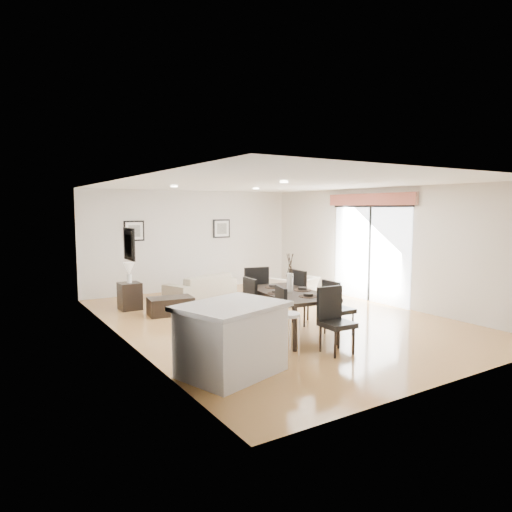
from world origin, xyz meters
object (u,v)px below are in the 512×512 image
coffee_table (171,306)px  side_table (130,296)px  armchair (294,290)px  dining_chair_efar (303,294)px  dining_chair_foot (255,291)px  dining_chair_wfar (245,303)px  dining_table (290,296)px  kitchen_island (232,339)px  bar_stool (289,320)px  sofa (201,285)px  dining_chair_wnear (275,314)px  dining_chair_enear (335,305)px  dining_chair_head (334,316)px

coffee_table → side_table: side_table is taller
armchair → dining_chair_efar: 1.93m
dining_chair_foot → coffee_table: 1.91m
dining_chair_wfar → side_table: 3.26m
dining_table → side_table: 3.95m
dining_chair_wfar → kitchen_island: bearing=-32.5°
dining_chair_foot → bar_stool: (-0.83, -2.26, 0.01)m
sofa → dining_chair_wnear: size_ratio=1.98×
dining_chair_efar → bar_stool: 2.18m
armchair → dining_chair_enear: size_ratio=0.98×
dining_chair_head → dining_chair_foot: size_ratio=0.93×
dining_chair_wfar → bar_stool: (-0.20, -1.58, 0.06)m
dining_chair_wfar → dining_chair_efar: bearing=93.6°
armchair → coffee_table: (-2.87, 0.49, -0.13)m
armchair → bar_stool: bar_stool is taller
dining_chair_head → coffee_table: size_ratio=1.11×
dining_table → kitchen_island: size_ratio=1.19×
bar_stool → dining_table: bearing=53.1°
dining_chair_wnear → coffee_table: 3.12m
dining_chair_wfar → coffee_table: (-0.56, 2.11, -0.37)m
dining_table → dining_chair_head: dining_chair_head is taller
dining_chair_efar → dining_chair_wnear: bearing=127.0°
sofa → armchair: (1.47, -1.95, 0.03)m
dining_chair_wnear → dining_chair_efar: bearing=142.1°
sofa → bar_stool: (-1.03, -5.16, 0.33)m
bar_stool → coffee_table: bearing=95.6°
dining_chair_wnear → side_table: dining_chair_wnear is taller
sofa → dining_chair_head: (-0.18, -5.17, 0.28)m
side_table → bar_stool: size_ratio=0.83×
coffee_table → side_table: 1.10m
armchair → dining_table: 2.69m
dining_chair_foot → coffee_table: (-1.19, 1.43, -0.43)m
dining_chair_efar → side_table: bearing=39.6°
sofa → bar_stool: bearing=58.1°
dining_chair_wnear → dining_chair_wfar: size_ratio=0.99×
dining_table → dining_chair_foot: bearing=97.4°
dining_chair_enear → dining_chair_wnear: bearing=92.7°
dining_chair_efar → dining_chair_foot: size_ratio=0.97×
coffee_table → dining_chair_wnear: bearing=-72.2°
side_table → kitchen_island: 4.63m
dining_chair_efar → dining_chair_enear: bearing=-178.6°
dining_chair_head → side_table: (-1.79, 4.64, -0.27)m
armchair → dining_chair_wnear: size_ratio=0.97×
side_table → dining_chair_wfar: bearing=-69.6°
dining_chair_wnear → dining_chair_head: size_ratio=0.97×
kitchen_island → bar_stool: (0.95, 0.00, 0.13)m
side_table → bar_stool: (0.94, -4.63, 0.32)m
dining_chair_wfar → dining_chair_head: (0.66, -1.59, 0.01)m
kitchen_island → side_table: bearing=72.7°
dining_chair_wnear → armchair: bearing=154.0°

